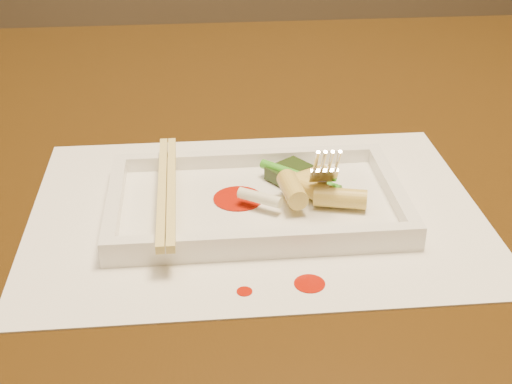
{
  "coord_description": "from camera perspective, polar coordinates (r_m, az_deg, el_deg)",
  "views": [
    {
      "loc": [
        -0.03,
        -0.71,
        1.08
      ],
      "look_at": [
        0.03,
        -0.16,
        0.77
      ],
      "focal_mm": 50.0,
      "sensor_mm": 36.0,
      "label": 1
    }
  ],
  "objects": [
    {
      "name": "rice_cake_2",
      "position": [
        0.62,
        2.92,
        0.22
      ],
      "size": [
        0.02,
        0.04,
        0.02
      ],
      "primitive_type": "cylinder",
      "rotation": [
        1.57,
        0.0,
        0.12
      ],
      "color": "#DACB65",
      "rests_on": "plate_base"
    },
    {
      "name": "scallion_green",
      "position": [
        0.65,
        3.52,
        1.25
      ],
      "size": [
        0.07,
        0.06,
        0.01
      ],
      "primitive_type": "cylinder",
      "rotation": [
        1.57,
        0.0,
        0.83
      ],
      "color": "#2C9217",
      "rests_on": "plate_base"
    },
    {
      "name": "sauce_splatter_a",
      "position": [
        0.55,
        4.31,
        -7.32
      ],
      "size": [
        0.02,
        0.02,
        0.0
      ],
      "primitive_type": "cylinder",
      "color": "#A91404",
      "rests_on": "placemat"
    },
    {
      "name": "veg_piece",
      "position": [
        0.67,
        2.66,
        1.61
      ],
      "size": [
        0.05,
        0.05,
        0.01
      ],
      "primitive_type": "cube",
      "rotation": [
        0.0,
        0.0,
        0.63
      ],
      "color": "black",
      "rests_on": "plate_base"
    },
    {
      "name": "plate_rim_near",
      "position": [
        0.57,
        0.71,
        -3.88
      ],
      "size": [
        0.26,
        0.01,
        0.01
      ],
      "primitive_type": "cube",
      "color": "white",
      "rests_on": "plate_base"
    },
    {
      "name": "plate_rim_far",
      "position": [
        0.7,
        -0.58,
        2.73
      ],
      "size": [
        0.26,
        0.01,
        0.01
      ],
      "primitive_type": "cube",
      "color": "white",
      "rests_on": "plate_base"
    },
    {
      "name": "plate_rim_left",
      "position": [
        0.63,
        -11.25,
        -0.75
      ],
      "size": [
        0.01,
        0.14,
        0.01
      ],
      "primitive_type": "cube",
      "color": "white",
      "rests_on": "plate_base"
    },
    {
      "name": "plate_rim_right",
      "position": [
        0.65,
        10.9,
        0.27
      ],
      "size": [
        0.01,
        0.14,
        0.01
      ],
      "primitive_type": "cube",
      "color": "white",
      "rests_on": "plate_base"
    },
    {
      "name": "sauce_splatter_b",
      "position": [
        0.54,
        -0.93,
        -7.96
      ],
      "size": [
        0.01,
        0.01,
        0.0
      ],
      "primitive_type": "cylinder",
      "color": "#A91404",
      "rests_on": "placemat"
    },
    {
      "name": "chopstick_a",
      "position": [
        0.62,
        -7.51,
        0.26
      ],
      "size": [
        0.01,
        0.19,
        0.01
      ],
      "primitive_type": "cube",
      "rotation": [
        0.0,
        0.0,
        0.0
      ],
      "color": "#DEC96F",
      "rests_on": "plate_rim_near"
    },
    {
      "name": "fork",
      "position": [
        0.63,
        6.26,
        6.21
      ],
      "size": [
        0.09,
        0.1,
        0.14
      ],
      "primitive_type": null,
      "color": "silver",
      "rests_on": "plate_base"
    },
    {
      "name": "rice_cake_0",
      "position": [
        0.65,
        4.03,
        0.93
      ],
      "size": [
        0.05,
        0.04,
        0.02
      ],
      "primitive_type": "cylinder",
      "rotation": [
        1.57,
        0.0,
        2.07
      ],
      "color": "#DACB65",
      "rests_on": "plate_base"
    },
    {
      "name": "rice_cake_1",
      "position": [
        0.62,
        6.75,
        -0.47
      ],
      "size": [
        0.05,
        0.03,
        0.02
      ],
      "primitive_type": "cylinder",
      "rotation": [
        1.57,
        0.0,
        1.33
      ],
      "color": "#DACB65",
      "rests_on": "plate_base"
    },
    {
      "name": "chopstick_b",
      "position": [
        0.62,
        -6.78,
        0.29
      ],
      "size": [
        0.01,
        0.19,
        0.01
      ],
      "primitive_type": "cube",
      "rotation": [
        0.0,
        0.0,
        0.0
      ],
      "color": "#DEC96F",
      "rests_on": "plate_rim_near"
    },
    {
      "name": "scallion_white",
      "position": [
        0.62,
        0.31,
        -0.46
      ],
      "size": [
        0.04,
        0.03,
        0.01
      ],
      "primitive_type": "cylinder",
      "rotation": [
        1.57,
        0.0,
        0.99
      ],
      "color": "#EAEACC",
      "rests_on": "plate_base"
    },
    {
      "name": "table",
      "position": [
        0.83,
        -2.8,
        -1.98
      ],
      "size": [
        1.4,
        0.9,
        0.75
      ],
      "color": "black",
      "rests_on": "ground"
    },
    {
      "name": "plate_base",
      "position": [
        0.64,
        0.0,
        -1.1
      ],
      "size": [
        0.26,
        0.16,
        0.01
      ],
      "primitive_type": "cube",
      "color": "white",
      "rests_on": "placemat"
    },
    {
      "name": "placemat",
      "position": [
        0.64,
        0.0,
        -1.47
      ],
      "size": [
        0.4,
        0.3,
        0.0
      ],
      "primitive_type": "cube",
      "color": "white",
      "rests_on": "table"
    },
    {
      "name": "sauce_blob_0",
      "position": [
        0.64,
        -1.44,
        -0.53
      ],
      "size": [
        0.04,
        0.04,
        0.0
      ],
      "primitive_type": "cylinder",
      "color": "#A91404",
      "rests_on": "plate_base"
    },
    {
      "name": "rice_cake_3",
      "position": [
        0.64,
        4.2,
        0.36
      ],
      "size": [
        0.04,
        0.05,
        0.02
      ],
      "primitive_type": "cylinder",
      "rotation": [
        1.57,
        0.0,
        0.76
      ],
      "color": "#DACB65",
      "rests_on": "plate_base"
    }
  ]
}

